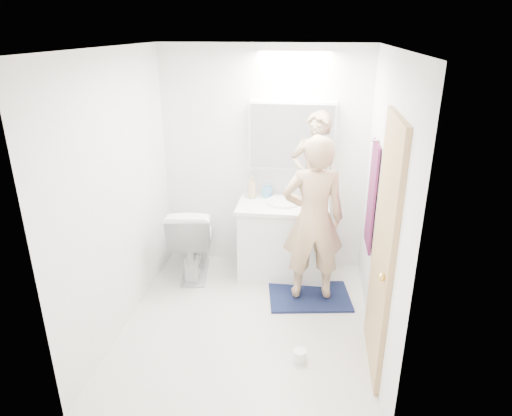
% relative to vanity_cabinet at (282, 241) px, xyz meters
% --- Properties ---
extents(floor, '(2.50, 2.50, 0.00)m').
position_rel_vanity_cabinet_xyz_m(floor, '(-0.24, -0.96, -0.39)').
color(floor, silver).
rests_on(floor, ground).
extents(ceiling, '(2.50, 2.50, 0.00)m').
position_rel_vanity_cabinet_xyz_m(ceiling, '(-0.24, -0.96, 2.01)').
color(ceiling, white).
rests_on(ceiling, floor).
extents(wall_back, '(2.50, 0.00, 2.50)m').
position_rel_vanity_cabinet_xyz_m(wall_back, '(-0.24, 0.29, 0.81)').
color(wall_back, white).
rests_on(wall_back, floor).
extents(wall_front, '(2.50, 0.00, 2.50)m').
position_rel_vanity_cabinet_xyz_m(wall_front, '(-0.24, -2.21, 0.81)').
color(wall_front, white).
rests_on(wall_front, floor).
extents(wall_left, '(0.00, 2.50, 2.50)m').
position_rel_vanity_cabinet_xyz_m(wall_left, '(-1.34, -0.96, 0.81)').
color(wall_left, white).
rests_on(wall_left, floor).
extents(wall_right, '(0.00, 2.50, 2.50)m').
position_rel_vanity_cabinet_xyz_m(wall_right, '(0.86, -0.96, 0.81)').
color(wall_right, white).
rests_on(wall_right, floor).
extents(vanity_cabinet, '(0.90, 0.55, 0.78)m').
position_rel_vanity_cabinet_xyz_m(vanity_cabinet, '(0.00, 0.00, 0.00)').
color(vanity_cabinet, white).
rests_on(vanity_cabinet, floor).
extents(countertop, '(0.95, 0.58, 0.04)m').
position_rel_vanity_cabinet_xyz_m(countertop, '(0.00, -0.00, 0.41)').
color(countertop, white).
rests_on(countertop, vanity_cabinet).
extents(sink_basin, '(0.36, 0.36, 0.03)m').
position_rel_vanity_cabinet_xyz_m(sink_basin, '(0.00, 0.03, 0.45)').
color(sink_basin, white).
rests_on(sink_basin, countertop).
extents(faucet, '(0.02, 0.02, 0.16)m').
position_rel_vanity_cabinet_xyz_m(faucet, '(0.00, 0.22, 0.51)').
color(faucet, '#B7B8BC').
rests_on(faucet, countertop).
extents(medicine_cabinet, '(0.88, 0.14, 0.70)m').
position_rel_vanity_cabinet_xyz_m(medicine_cabinet, '(0.06, 0.21, 1.11)').
color(medicine_cabinet, white).
rests_on(medicine_cabinet, wall_back).
extents(mirror_panel, '(0.84, 0.01, 0.66)m').
position_rel_vanity_cabinet_xyz_m(mirror_panel, '(0.06, 0.13, 1.11)').
color(mirror_panel, silver).
rests_on(mirror_panel, medicine_cabinet).
extents(toilet, '(0.56, 0.85, 0.82)m').
position_rel_vanity_cabinet_xyz_m(toilet, '(-0.96, -0.11, 0.02)').
color(toilet, white).
rests_on(toilet, floor).
extents(bath_rug, '(0.87, 0.67, 0.02)m').
position_rel_vanity_cabinet_xyz_m(bath_rug, '(0.32, -0.46, -0.38)').
color(bath_rug, '#141F40').
rests_on(bath_rug, floor).
extents(person, '(0.64, 0.47, 1.62)m').
position_rel_vanity_cabinet_xyz_m(person, '(0.32, -0.46, 0.47)').
color(person, tan).
rests_on(person, bath_rug).
extents(door, '(0.04, 0.80, 2.00)m').
position_rel_vanity_cabinet_xyz_m(door, '(0.84, -1.31, 0.61)').
color(door, '#A98454').
rests_on(door, wall_right).
extents(door_knob, '(0.06, 0.06, 0.06)m').
position_rel_vanity_cabinet_xyz_m(door_knob, '(0.80, -1.61, 0.56)').
color(door_knob, gold).
rests_on(door_knob, door).
extents(towel, '(0.02, 0.42, 1.00)m').
position_rel_vanity_cabinet_xyz_m(towel, '(0.84, -0.41, 0.71)').
color(towel, '#141940').
rests_on(towel, wall_right).
extents(towel_hook, '(0.07, 0.02, 0.02)m').
position_rel_vanity_cabinet_xyz_m(towel_hook, '(0.82, -0.41, 1.23)').
color(towel_hook, silver).
rests_on(towel_hook, wall_right).
extents(soap_bottle_a, '(0.14, 0.14, 0.25)m').
position_rel_vanity_cabinet_xyz_m(soap_bottle_a, '(-0.35, 0.15, 0.55)').
color(soap_bottle_a, tan).
rests_on(soap_bottle_a, countertop).
extents(soap_bottle_b, '(0.11, 0.11, 0.18)m').
position_rel_vanity_cabinet_xyz_m(soap_bottle_b, '(-0.19, 0.18, 0.52)').
color(soap_bottle_b, '#5B9FC4').
rests_on(soap_bottle_b, countertop).
extents(toothbrush_cup, '(0.11, 0.11, 0.09)m').
position_rel_vanity_cabinet_xyz_m(toothbrush_cup, '(0.23, 0.16, 0.47)').
color(toothbrush_cup, '#4778D5').
rests_on(toothbrush_cup, countertop).
extents(toilet_paper_roll, '(0.11, 0.11, 0.10)m').
position_rel_vanity_cabinet_xyz_m(toilet_paper_roll, '(0.26, -1.40, -0.34)').
color(toilet_paper_roll, white).
rests_on(toilet_paper_roll, floor).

